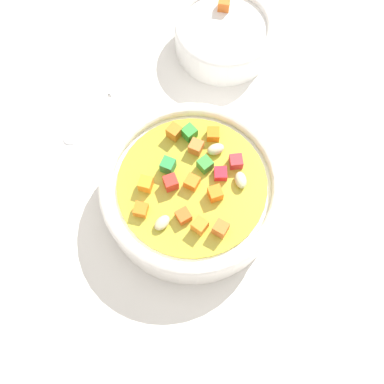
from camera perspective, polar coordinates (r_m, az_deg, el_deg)
name	(u,v)px	position (r cm, az deg, el deg)	size (l,w,h in cm)	color
ground_plane	(192,204)	(60.57, 0.00, -1.34)	(140.00, 140.00, 2.00)	silver
soup_bowl_main	(192,191)	(56.68, 0.00, 0.15)	(20.81, 20.81, 6.78)	white
spoon	(106,97)	(66.75, -9.86, 10.75)	(15.42, 18.80, 0.85)	silver
side_bowl_small	(224,35)	(69.13, 3.71, 17.63)	(13.19, 13.19, 5.47)	white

